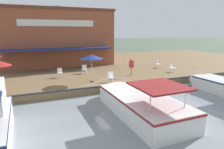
{
  "coord_description": "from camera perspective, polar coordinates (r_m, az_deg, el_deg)",
  "views": [
    {
      "loc": [
        14.0,
        -5.79,
        4.87
      ],
      "look_at": [
        -1.0,
        0.42,
        1.3
      ],
      "focal_mm": 32.0,
      "sensor_mm": 36.0,
      "label": 1
    }
  ],
  "objects": [
    {
      "name": "quay_deck",
      "position": [
        26.07,
        -9.29,
        2.14
      ],
      "size": [
        22.0,
        56.0,
        0.6
      ],
      "primitive_type": "cube",
      "color": "brown",
      "rests_on": "ground"
    },
    {
      "name": "patio_umbrella_far_corner",
      "position": [
        16.74,
        -5.88,
        5.04
      ],
      "size": [
        1.92,
        1.92,
        2.36
      ],
      "color": "#B7B7B7",
      "rests_on": "quay_deck"
    },
    {
      "name": "cafe_chair_back_row_seat",
      "position": [
        22.03,
        16.8,
        1.95
      ],
      "size": [
        0.59,
        0.59,
        0.85
      ],
      "color": "white",
      "rests_on": "quay_deck"
    },
    {
      "name": "tree_behind_restaurant",
      "position": [
        31.47,
        -15.25,
        13.89
      ],
      "size": [
        5.07,
        4.83,
        7.88
      ],
      "color": "brown",
      "rests_on": "quay_deck"
    },
    {
      "name": "cafe_chair_facing_river",
      "position": [
        24.05,
        13.05,
        3.0
      ],
      "size": [
        0.54,
        0.54,
        0.85
      ],
      "color": "white",
      "rests_on": "quay_deck"
    },
    {
      "name": "quay_edge_fender",
      "position": [
        15.82,
        -0.15,
        -3.07
      ],
      "size": [
        0.2,
        50.4,
        0.1
      ],
      "primitive_type": "cube",
      "color": "#2D2D33",
      "rests_on": "quay_deck"
    },
    {
      "name": "ground_plane",
      "position": [
        15.91,
        -0.01,
        -5.42
      ],
      "size": [
        220.0,
        220.0,
        0.0
      ],
      "primitive_type": "plane",
      "color": "#4C5B47"
    },
    {
      "name": "cafe_chair_under_first_umbrella",
      "position": [
        20.55,
        -7.98,
        1.64
      ],
      "size": [
        0.58,
        0.58,
        0.85
      ],
      "color": "white",
      "rests_on": "quay_deck"
    },
    {
      "name": "person_near_entrance",
      "position": [
        19.24,
        5.58,
        2.77
      ],
      "size": [
        0.48,
        0.48,
        1.7
      ],
      "color": "gold",
      "rests_on": "quay_deck"
    },
    {
      "name": "cafe_chair_far_corner_seat",
      "position": [
        19.22,
        -14.66,
        0.61
      ],
      "size": [
        0.46,
        0.46,
        0.85
      ],
      "color": "white",
      "rests_on": "quay_deck"
    },
    {
      "name": "motorboat_outer_channel",
      "position": [
        17.99,
        29.09,
        -2.68
      ],
      "size": [
        6.44,
        2.34,
        2.25
      ],
      "color": "silver",
      "rests_on": "river_water"
    },
    {
      "name": "cafe_chair_mid_patio",
      "position": [
        16.98,
        -0.47,
        -0.51
      ],
      "size": [
        0.59,
        0.59,
        0.85
      ],
      "color": "white",
      "rests_on": "quay_deck"
    },
    {
      "name": "waterfront_restaurant",
      "position": [
        27.64,
        -16.22,
        10.2
      ],
      "size": [
        9.89,
        14.02,
        8.97
      ],
      "color": "brown",
      "rests_on": "quay_deck"
    },
    {
      "name": "motorboat_nearest_quay",
      "position": [
        12.35,
        6.85,
        -7.42
      ],
      "size": [
        7.65,
        2.94,
        2.16
      ],
      "color": "white",
      "rests_on": "river_water"
    }
  ]
}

